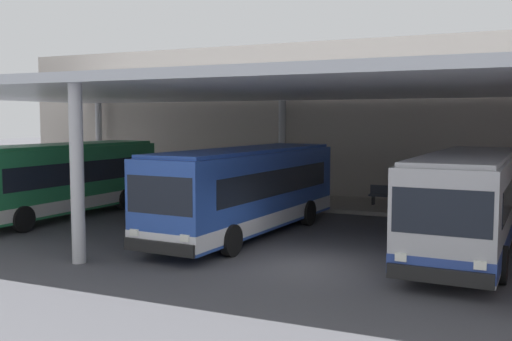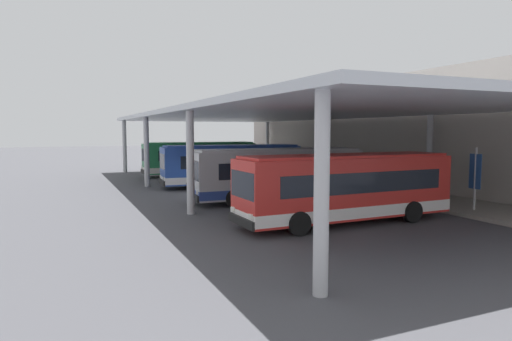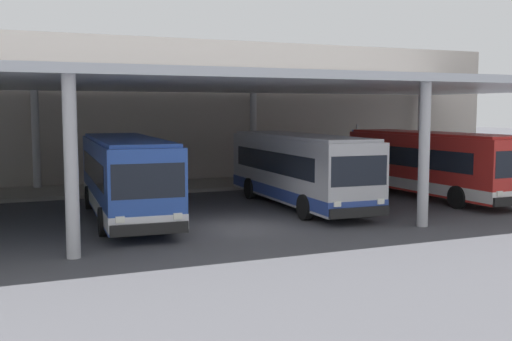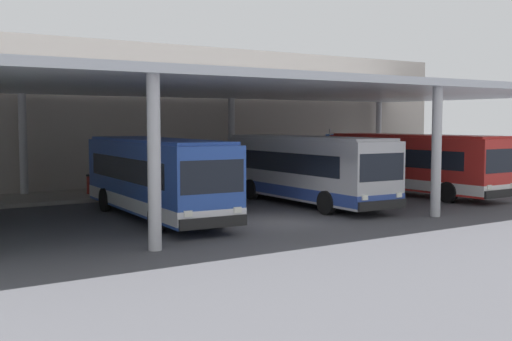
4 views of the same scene
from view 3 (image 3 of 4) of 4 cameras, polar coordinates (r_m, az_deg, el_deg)
ground_plane at (r=22.48m, az=-1.43°, el=-5.25°), size 200.00×200.00×0.00m
platform_kerb at (r=33.54m, az=-8.85°, el=-1.53°), size 42.00×4.50×0.18m
station_building_facade at (r=36.44m, az=-10.21°, el=5.48°), size 48.00×1.60×8.37m
canopy_shelter at (r=27.28m, az=-5.76°, el=7.86°), size 40.00×17.00×5.55m
bus_second_bay at (r=24.47m, az=-11.97°, el=-0.55°), size 3.17×10.66×3.17m
bus_middle_bay at (r=27.08m, az=3.98°, el=0.15°), size 2.99×10.61×3.17m
bus_far_bay at (r=30.90m, az=15.89°, el=0.63°), size 2.91×10.59×3.17m
bench_waiting at (r=33.52m, az=-9.00°, el=-0.55°), size 1.80×0.45×0.92m
trash_bin at (r=32.74m, az=-14.41°, el=-0.78°), size 0.52×0.52×0.98m
banner_sign at (r=37.33m, az=9.34°, el=2.11°), size 0.70×0.12×3.20m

